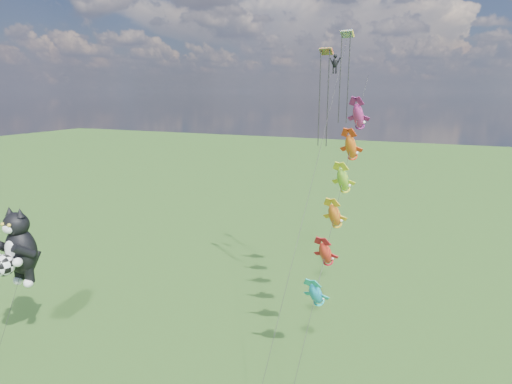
% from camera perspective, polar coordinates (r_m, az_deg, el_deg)
% --- Properties ---
extents(ground, '(300.00, 300.00, 0.00)m').
position_cam_1_polar(ground, '(34.27, -25.19, -20.57)').
color(ground, '#194110').
extents(cat_kite_rig, '(2.59, 4.16, 10.76)m').
position_cam_1_polar(cat_kite_rig, '(33.80, -29.22, -6.51)').
color(cat_kite_rig, brown).
rests_on(cat_kite_rig, ground).
extents(fish_windsock_rig, '(1.42, 15.95, 19.68)m').
position_cam_1_polar(fish_windsock_rig, '(30.81, 10.98, -0.76)').
color(fish_windsock_rig, brown).
rests_on(fish_windsock_rig, ground).
extents(parafoil_rig, '(1.94, 17.55, 23.15)m').
position_cam_1_polar(parafoil_rig, '(34.47, 10.26, 15.12)').
color(parafoil_rig, brown).
rests_on(parafoil_rig, ground).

